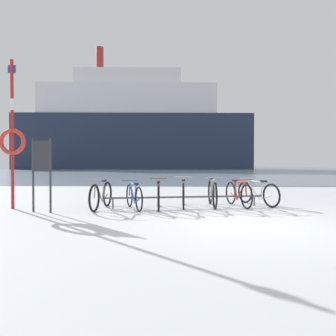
{
  "coord_description": "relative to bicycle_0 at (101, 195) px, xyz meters",
  "views": [
    {
      "loc": [
        -1.31,
        -5.99,
        1.18
      ],
      "look_at": [
        -1.73,
        5.05,
        1.02
      ],
      "focal_mm": 32.69,
      "sensor_mm": 36.0,
      "label": 1
    }
  ],
  "objects": [
    {
      "name": "rescue_post",
      "position": [
        -2.35,
        0.02,
        1.51
      ],
      "size": [
        0.7,
        0.11,
        3.9
      ],
      "color": "red",
      "rests_on": "ground"
    },
    {
      "name": "bicycle_0",
      "position": [
        0.0,
        0.0,
        0.0
      ],
      "size": [
        0.46,
        1.67,
        0.8
      ],
      "color": "black",
      "rests_on": "ground"
    },
    {
      "name": "bicycle_6",
      "position": [
        4.24,
        0.94,
        -0.02
      ],
      "size": [
        0.84,
        1.59,
        0.76
      ],
      "color": "black",
      "rests_on": "ground"
    },
    {
      "name": "ground",
      "position": [
        3.34,
        52.06,
        -0.4
      ],
      "size": [
        80.0,
        132.0,
        0.08
      ],
      "color": "silver"
    },
    {
      "name": "bicycle_2",
      "position": [
        1.48,
        0.15,
        -0.01
      ],
      "size": [
        0.46,
        1.65,
        0.78
      ],
      "color": "black",
      "rests_on": "ground"
    },
    {
      "name": "bike_rack",
      "position": [
        2.2,
        0.43,
        -0.09
      ],
      "size": [
        4.26,
        0.81,
        0.31
      ],
      "color": "#4C5156",
      "rests_on": "ground"
    },
    {
      "name": "ferry_ship",
      "position": [
        -8.16,
        58.22,
        8.45
      ],
      "size": [
        50.0,
        11.36,
        26.29
      ],
      "color": "#232D47",
      "rests_on": "ground"
    },
    {
      "name": "bicycle_1",
      "position": [
        0.84,
        0.04,
        -0.03
      ],
      "size": [
        0.71,
        1.47,
        0.74
      ],
      "color": "black",
      "rests_on": "ground"
    },
    {
      "name": "bicycle_3",
      "position": [
        2.13,
        0.5,
        0.01
      ],
      "size": [
        0.46,
        1.68,
        0.81
      ],
      "color": "black",
      "rests_on": "ground"
    },
    {
      "name": "info_sign",
      "position": [
        -1.31,
        -0.55,
        0.84
      ],
      "size": [
        0.54,
        0.17,
        1.79
      ],
      "color": "#33383D",
      "rests_on": "ground"
    },
    {
      "name": "bicycle_4",
      "position": [
        2.93,
        0.56,
        0.01
      ],
      "size": [
        0.46,
        1.72,
        0.83
      ],
      "color": "black",
      "rests_on": "ground"
    },
    {
      "name": "bicycle_5",
      "position": [
        3.64,
        0.63,
        -0.01
      ],
      "size": [
        0.56,
        1.61,
        0.77
      ],
      "color": "black",
      "rests_on": "ground"
    }
  ]
}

